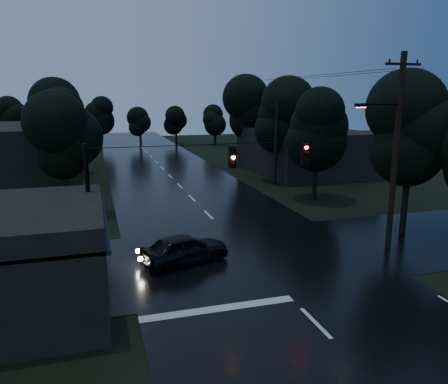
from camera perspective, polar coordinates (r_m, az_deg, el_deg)
main_road at (r=39.06m, az=-5.78°, el=0.76°), size 12.00×120.00×0.02m
cross_street at (r=22.30m, az=3.22°, el=-8.30°), size 60.00×9.00×0.02m
building_far_right at (r=47.00m, az=10.25°, el=5.33°), size 10.00×14.00×4.40m
building_far_left at (r=48.36m, az=-24.81°, el=4.93°), size 10.00×16.00×5.00m
utility_pole_main at (r=23.76m, az=21.38°, el=5.24°), size 3.50×0.30×10.00m
utility_pole_far at (r=39.00m, az=6.80°, el=6.48°), size 2.00×0.30×7.50m
anchor_pole_left at (r=19.21m, az=-17.14°, el=-2.88°), size 0.18×0.18×6.00m
span_signals at (r=20.28m, az=5.86°, el=4.88°), size 15.00×0.37×1.12m
tree_corner_near at (r=26.86m, az=23.28°, el=7.41°), size 4.48×4.48×9.44m
tree_left_a at (r=29.75m, az=-20.30°, el=6.59°), size 3.92×3.92×8.26m
tree_left_b at (r=37.72m, az=-20.59°, el=8.24°), size 4.20×4.20×8.85m
tree_left_c at (r=47.71m, az=-20.63°, el=9.42°), size 4.48×4.48×9.44m
tree_right_a at (r=33.78m, az=12.06°, el=8.34°), size 4.20×4.20×8.85m
tree_right_b at (r=41.19m, az=7.45°, el=9.74°), size 4.48×4.48×9.44m
tree_right_c at (r=50.67m, az=3.41°, el=10.74°), size 4.76×4.76×10.03m
car at (r=21.18m, az=-5.15°, el=-7.37°), size 4.60×2.87×1.46m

